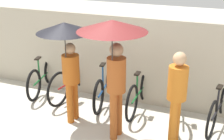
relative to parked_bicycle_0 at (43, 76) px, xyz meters
The scene contains 10 objects.
back_wall 2.06m from the parked_bicycle_0, ahead, with size 11.91×0.12×1.85m.
parked_bicycle_0 is the anchor object (origin of this frame).
parked_bicycle_1 0.78m from the parked_bicycle_0, ahead, with size 0.44×1.84×1.07m.
parked_bicycle_2 1.56m from the parked_bicycle_0, ahead, with size 0.47×1.79×1.03m.
parked_bicycle_3 2.35m from the parked_bicycle_0, ahead, with size 0.44×1.74×1.07m.
parked_bicycle_4 3.13m from the parked_bicycle_0, ahead, with size 0.51×1.80×1.11m.
parked_bicycle_5 3.91m from the parked_bicycle_0, ahead, with size 0.44×1.76×1.11m.
pedestrian_leading 2.02m from the parked_bicycle_0, 38.30° to the right, with size 0.97×0.97×1.96m.
pedestrian_center 2.91m from the parked_bicycle_0, 28.74° to the right, with size 1.11×1.11×2.12m.
pedestrian_trailing 3.45m from the parked_bicycle_0, 16.35° to the right, with size 0.32×0.32×1.63m.
Camera 1 is at (2.05, -3.71, 3.10)m, focal length 50.00 mm.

